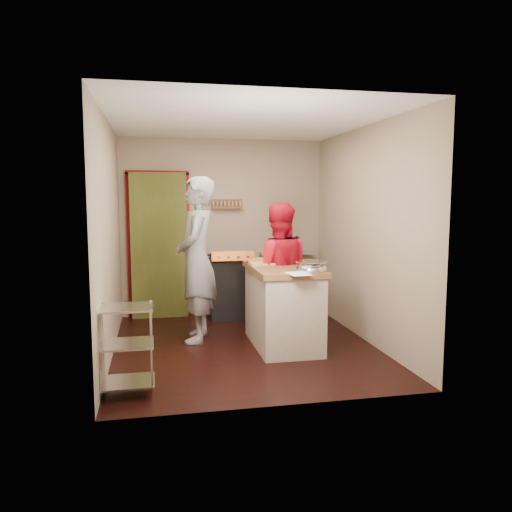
# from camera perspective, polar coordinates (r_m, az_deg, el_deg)

# --- Properties ---
(floor) EXTENTS (3.50, 3.50, 0.00)m
(floor) POSITION_cam_1_polar(r_m,az_deg,el_deg) (6.00, -1.36, -10.20)
(floor) COLOR black
(floor) RESTS_ON ground
(back_wall) EXTENTS (3.00, 0.44, 2.60)m
(back_wall) POSITION_cam_1_polar(r_m,az_deg,el_deg) (7.47, -8.66, 1.92)
(back_wall) COLOR gray
(back_wall) RESTS_ON ground
(left_wall) EXTENTS (0.04, 3.50, 2.60)m
(left_wall) POSITION_cam_1_polar(r_m,az_deg,el_deg) (5.69, -16.45, 1.95)
(left_wall) COLOR gray
(left_wall) RESTS_ON ground
(right_wall) EXTENTS (0.04, 3.50, 2.60)m
(right_wall) POSITION_cam_1_polar(r_m,az_deg,el_deg) (6.20, 12.39, 2.44)
(right_wall) COLOR gray
(right_wall) RESTS_ON ground
(ceiling) EXTENTS (3.00, 3.50, 0.02)m
(ceiling) POSITION_cam_1_polar(r_m,az_deg,el_deg) (5.81, -1.44, 15.28)
(ceiling) COLOR white
(ceiling) RESTS_ON back_wall
(stove) EXTENTS (0.60, 0.63, 1.00)m
(stove) POSITION_cam_1_polar(r_m,az_deg,el_deg) (7.27, -2.99, -3.57)
(stove) COLOR black
(stove) RESTS_ON ground
(wire_shelving) EXTENTS (0.48, 0.40, 0.80)m
(wire_shelving) POSITION_cam_1_polar(r_m,az_deg,el_deg) (4.65, -14.61, -9.84)
(wire_shelving) COLOR silver
(wire_shelving) RESTS_ON ground
(island) EXTENTS (0.75, 1.40, 1.26)m
(island) POSITION_cam_1_polar(r_m,az_deg,el_deg) (5.90, 3.13, -5.50)
(island) COLOR beige
(island) RESTS_ON ground
(person_stripe) EXTENTS (0.59, 0.80, 1.99)m
(person_stripe) POSITION_cam_1_polar(r_m,az_deg,el_deg) (6.07, -6.80, -0.41)
(person_stripe) COLOR #B5B6BA
(person_stripe) RESTS_ON ground
(person_red) EXTENTS (0.91, 0.77, 1.69)m
(person_red) POSITION_cam_1_polar(r_m,az_deg,el_deg) (6.13, 2.52, -1.77)
(person_red) COLOR red
(person_red) RESTS_ON ground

